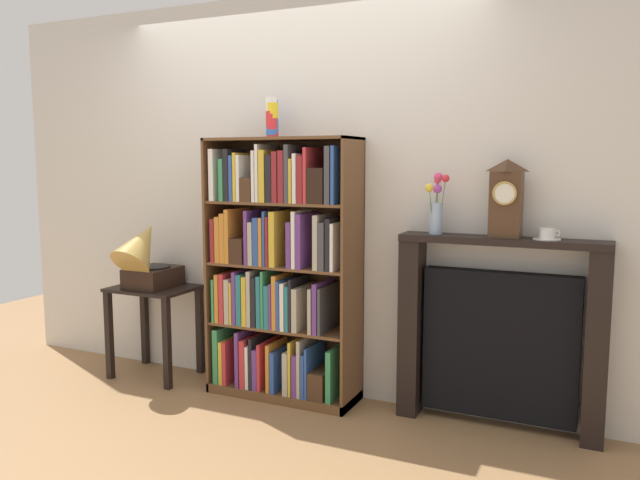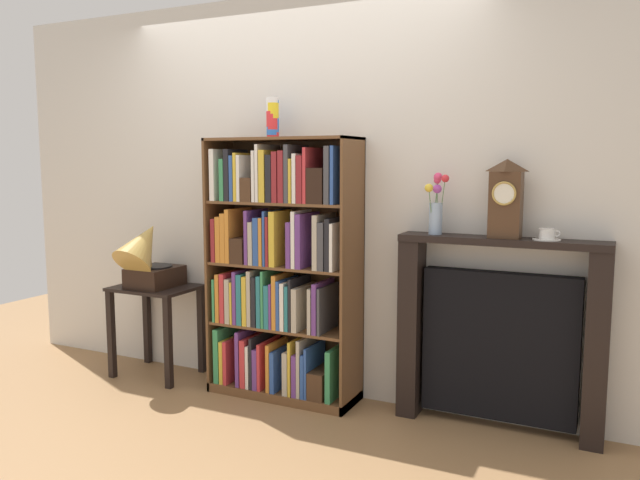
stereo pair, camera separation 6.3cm
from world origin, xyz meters
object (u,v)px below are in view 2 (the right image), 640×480
Objects in this scene: side_table_left at (156,309)px; teacup_with_saucer at (547,235)px; bookshelf at (279,275)px; gramophone at (147,256)px; cup_stack at (273,118)px; mantel_clock at (506,199)px; flower_vase at (436,207)px; fireplace_mantel at (499,336)px.

teacup_with_saucer is (2.60, 0.12, 0.65)m from side_table_left.
bookshelf is 1.00m from gramophone.
bookshelf is at bearing -176.91° from teacup_with_saucer.
gramophone reaches higher than teacup_with_saucer.
cup_stack is at bearing -178.50° from teacup_with_saucer.
gramophone is 1.22× the size of mantel_clock.
teacup_with_saucer is at bearing 4.24° from gramophone.
cup_stack is 1.53m from mantel_clock.
teacup_with_saucer reaches higher than side_table_left.
gramophone is at bearing -175.41° from mantel_clock.
flower_vase is at bearing 5.48° from gramophone.
fireplace_mantel is at bearing 4.33° from bookshelf.
mantel_clock is at bearing 3.50° from bookshelf.
bookshelf is 2.59× the size of side_table_left.
fireplace_mantel is (2.37, 0.21, -0.33)m from gramophone.
mantel_clock reaches higher than flower_vase.
cup_stack is at bearing 9.12° from gramophone.
cup_stack is at bearing -178.35° from mantel_clock.
cup_stack reaches higher than side_table_left.
cup_stack is at bearing -177.57° from fireplace_mantel.
gramophone is 2.04m from flower_vase.
gramophone is at bearing -175.76° from teacup_with_saucer.
flower_vase is (1.06, 0.04, -0.54)m from cup_stack.
fireplace_mantel is (1.38, 0.10, -0.26)m from bookshelf.
bookshelf reaches higher than gramophone.
fireplace_mantel is (2.37, 0.14, 0.06)m from side_table_left.
side_table_left is 2.37m from fireplace_mantel.
mantel_clock reaches higher than side_table_left.
fireplace_mantel is at bearing 2.43° from cup_stack.
cup_stack is at bearing -177.76° from flower_vase.
cup_stack is (-0.06, 0.04, 1.00)m from bookshelf.
teacup_with_saucer is (1.61, 0.09, 0.33)m from bookshelf.
bookshelf is 1.10m from flower_vase.
mantel_clock is 0.29m from teacup_with_saucer.
fireplace_mantel reaches higher than side_table_left.
mantel_clock is 2.93× the size of teacup_with_saucer.
cup_stack is 1.91m from fireplace_mantel.
flower_vase is at bearing 2.24° from cup_stack.
side_table_left is 1.82× the size of flower_vase.
gramophone is (-0.99, -0.11, 0.07)m from bookshelf.
teacup_with_saucer is at bearing 1.50° from cup_stack.
cup_stack reaches higher than mantel_clock.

